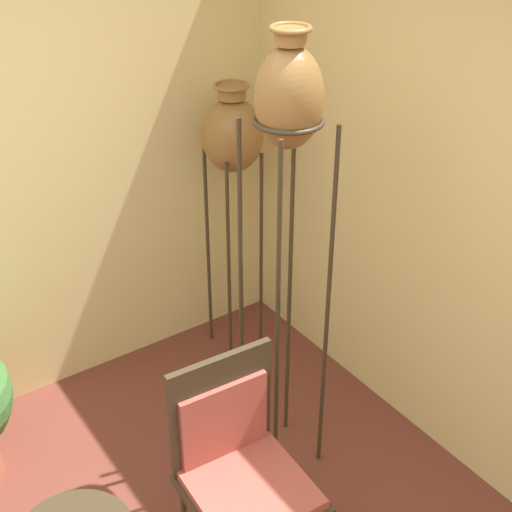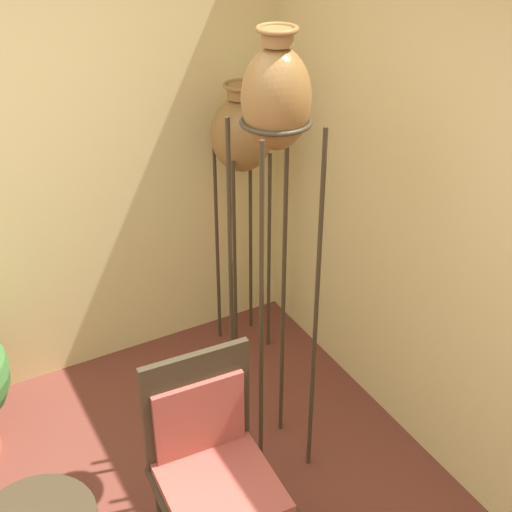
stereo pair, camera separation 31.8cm
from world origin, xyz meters
TOP-DOWN VIEW (x-y plane):
  - vase_stand_tall at (1.16, 0.69)m, footprint 0.30×0.30m
  - vase_stand_medium at (1.49, 1.59)m, footprint 0.33×0.33m
  - chair at (0.65, 0.30)m, footprint 0.50×0.51m

SIDE VIEW (x-z plane):
  - chair at x=0.65m, z-range 0.07..1.09m
  - vase_stand_medium at x=1.49m, z-range 0.52..2.15m
  - vase_stand_tall at x=1.16m, z-range 0.72..2.86m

